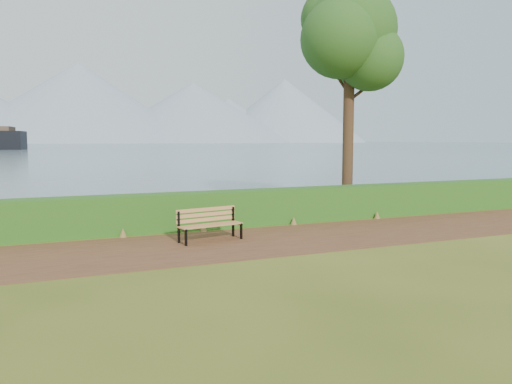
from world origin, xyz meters
name	(u,v)px	position (x,y,z in m)	size (l,w,h in m)	color
ground	(273,243)	(0.00, 0.00, 0.00)	(140.00, 140.00, 0.00)	#475317
path	(268,240)	(0.00, 0.30, 0.01)	(40.00, 3.40, 0.01)	#502C1B
hedge	(235,208)	(0.00, 2.60, 0.50)	(32.00, 0.85, 1.00)	#1F4D16
water	(57,145)	(0.00, 260.00, 0.01)	(700.00, 510.00, 0.00)	slate
mountains	(39,106)	(-9.17, 406.05, 27.70)	(585.00, 190.00, 70.00)	#7B8DA5
bench	(209,222)	(-1.33, 0.83, 0.46)	(1.65, 0.75, 0.80)	black
tree	(350,37)	(4.70, 4.05, 5.89)	(3.84, 3.40, 7.92)	#342115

